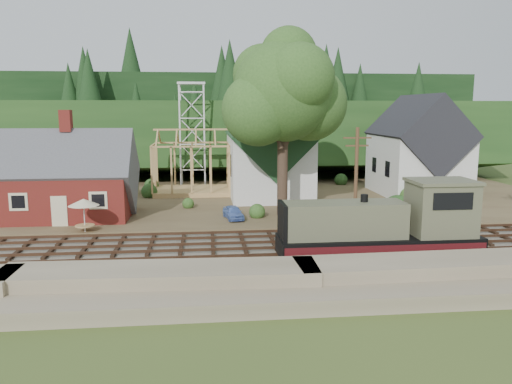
{
  "coord_description": "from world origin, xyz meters",
  "views": [
    {
      "loc": [
        -4.7,
        -32.0,
        9.41
      ],
      "look_at": [
        -0.71,
        6.0,
        3.0
      ],
      "focal_mm": 35.0,
      "sensor_mm": 36.0,
      "label": 1
    }
  ],
  "objects": [
    {
      "name": "car_green",
      "position": [
        -17.3,
        8.56,
        0.83
      ],
      "size": [
        3.39,
        1.67,
        1.07
      ],
      "primitive_type": "imported",
      "rotation": [
        0.0,
        0.0,
        1.4
      ],
      "color": "#78A471",
      "rests_on": "village_flat"
    },
    {
      "name": "timber_frame",
      "position": [
        -6.0,
        22.0,
        3.27
      ],
      "size": [
        8.2,
        6.2,
        6.99
      ],
      "color": "tan",
      "rests_on": "village_flat"
    },
    {
      "name": "hillside",
      "position": [
        0.0,
        42.0,
        0.0
      ],
      "size": [
        70.0,
        28.96,
        12.74
      ],
      "primitive_type": "cube",
      "rotation": [
        -0.17,
        0.0,
        0.0
      ],
      "color": "#1E3F19",
      "rests_on": "ground"
    },
    {
      "name": "car_red",
      "position": [
        19.48,
        15.93,
        0.89
      ],
      "size": [
        4.37,
        2.27,
        1.17
      ],
      "primitive_type": "imported",
      "rotation": [
        0.0,
        0.0,
        1.49
      ],
      "color": "red",
      "rests_on": "village_flat"
    },
    {
      "name": "church",
      "position": [
        2.0,
        19.68,
        5.18
      ],
      "size": [
        8.4,
        15.17,
        13.0
      ],
      "color": "silver",
      "rests_on": "village_flat"
    },
    {
      "name": "lattice_tower",
      "position": [
        -6.0,
        28.0,
        10.03
      ],
      "size": [
        3.2,
        3.2,
        12.12
      ],
      "color": "silver",
      "rests_on": "village_flat"
    },
    {
      "name": "car_blue",
      "position": [
        -2.33,
        8.7,
        0.85
      ],
      "size": [
        1.86,
        3.42,
        1.1
      ],
      "primitive_type": "imported",
      "rotation": [
        0.0,
        0.0,
        0.18
      ],
      "color": "#6387D5",
      "rests_on": "village_flat"
    },
    {
      "name": "ridge",
      "position": [
        0.0,
        58.0,
        0.0
      ],
      "size": [
        80.0,
        20.0,
        12.0
      ],
      "primitive_type": "cube",
      "color": "black",
      "rests_on": "ground"
    },
    {
      "name": "ground",
      "position": [
        0.0,
        0.0,
        0.0
      ],
      "size": [
        140.0,
        140.0,
        0.0
      ],
      "primitive_type": "plane",
      "color": "#384C1E",
      "rests_on": "ground"
    },
    {
      "name": "big_tree",
      "position": [
        2.17,
        10.08,
        10.22
      ],
      "size": [
        10.9,
        8.4,
        14.7
      ],
      "color": "#38281E",
      "rests_on": "village_flat"
    },
    {
      "name": "embankment",
      "position": [
        0.0,
        -8.5,
        0.0
      ],
      "size": [
        64.0,
        5.0,
        1.6
      ],
      "primitive_type": "cube",
      "color": "#7F7259",
      "rests_on": "ground"
    },
    {
      "name": "farmhouse",
      "position": [
        18.0,
        19.0,
        4.87
      ],
      "size": [
        8.4,
        10.8,
        10.6
      ],
      "color": "silver",
      "rests_on": "village_flat"
    },
    {
      "name": "patio_set",
      "position": [
        -13.65,
        5.5,
        2.42
      ],
      "size": [
        2.24,
        2.24,
        2.5
      ],
      "color": "silver",
      "rests_on": "village_flat"
    },
    {
      "name": "depot",
      "position": [
        -16.0,
        11.0,
        3.21
      ],
      "size": [
        10.8,
        7.41,
        9.0
      ],
      "color": "maroon",
      "rests_on": "village_flat"
    },
    {
      "name": "locomotive",
      "position": [
        6.49,
        -3.0,
        2.17
      ],
      "size": [
        12.32,
        3.08,
        4.92
      ],
      "color": "black",
      "rests_on": "railroad_bed"
    },
    {
      "name": "telegraph_pole_near",
      "position": [
        7.0,
        5.2,
        4.25
      ],
      "size": [
        2.2,
        0.28,
        8.0
      ],
      "color": "#4C331E",
      "rests_on": "ground"
    },
    {
      "name": "village_flat",
      "position": [
        0.0,
        18.0,
        0.15
      ],
      "size": [
        64.0,
        26.0,
        0.3
      ],
      "primitive_type": "cube",
      "color": "brown",
      "rests_on": "ground"
    },
    {
      "name": "railroad_bed",
      "position": [
        0.0,
        0.0,
        0.08
      ],
      "size": [
        64.0,
        11.0,
        0.16
      ],
      "primitive_type": "cube",
      "color": "#726B5B",
      "rests_on": "ground"
    }
  ]
}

